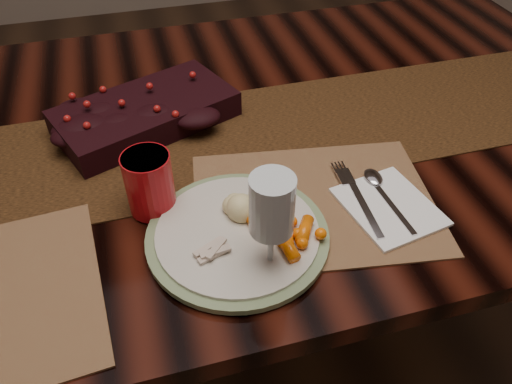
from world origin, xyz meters
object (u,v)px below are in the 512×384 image
object	(u,v)px
placemat_main	(314,202)
red_cup	(149,183)
centerpiece	(145,109)
baby_carrots	(275,233)
napkin	(389,206)
wine_glass	(271,227)
dinner_plate	(237,234)
mashed_potatoes	(236,201)
turkey_shreds	(219,250)
dining_table	(237,248)

from	to	relation	value
placemat_main	red_cup	world-z (taller)	red_cup
centerpiece	baby_carrots	size ratio (longest dim) A/B	3.23
placemat_main	napkin	world-z (taller)	napkin
centerpiece	wine_glass	world-z (taller)	wine_glass
dinner_plate	red_cup	xyz separation A→B (m)	(-0.12, 0.10, 0.05)
napkin	wine_glass	size ratio (longest dim) A/B	0.91
red_cup	mashed_potatoes	bearing A→B (deg)	-25.57
dinner_plate	red_cup	distance (m)	0.16
placemat_main	red_cup	xyz separation A→B (m)	(-0.26, 0.06, 0.06)
baby_carrots	wine_glass	bearing A→B (deg)	-116.48
mashed_potatoes	turkey_shreds	distance (m)	0.09
baby_carrots	napkin	distance (m)	0.21
centerpiece	baby_carrots	bearing A→B (deg)	-68.16
placemat_main	dinner_plate	size ratio (longest dim) A/B	1.40
centerpiece	turkey_shreds	world-z (taller)	centerpiece
dinner_plate	turkey_shreds	xyz separation A→B (m)	(-0.04, -0.04, 0.02)
placemat_main	napkin	distance (m)	0.12
baby_carrots	turkey_shreds	size ratio (longest dim) A/B	1.50
dining_table	wine_glass	world-z (taller)	wine_glass
centerpiece	dining_table	bearing A→B (deg)	-16.05
napkin	placemat_main	bearing A→B (deg)	147.38
turkey_shreds	wine_glass	distance (m)	0.10
mashed_potatoes	turkey_shreds	xyz separation A→B (m)	(-0.05, -0.08, -0.01)
dinner_plate	napkin	bearing A→B (deg)	-0.37
placemat_main	red_cup	distance (m)	0.27
dinner_plate	placemat_main	bearing A→B (deg)	17.37
centerpiece	napkin	world-z (taller)	centerpiece
placemat_main	red_cup	size ratio (longest dim) A/B	3.77
dining_table	centerpiece	distance (m)	0.45
dining_table	dinner_plate	xyz separation A→B (m)	(-0.06, -0.30, 0.39)
mashed_potatoes	wine_glass	world-z (taller)	wine_glass
dining_table	mashed_potatoes	world-z (taller)	mashed_potatoes
dining_table	centerpiece	bearing A→B (deg)	163.95
dining_table	red_cup	size ratio (longest dim) A/B	16.98
baby_carrots	napkin	size ratio (longest dim) A/B	0.67
napkin	mashed_potatoes	bearing A→B (deg)	159.35
centerpiece	baby_carrots	distance (m)	0.41
mashed_potatoes	turkey_shreds	size ratio (longest dim) A/B	1.11
placemat_main	napkin	xyz separation A→B (m)	(0.11, -0.05, 0.00)
dining_table	wine_glass	distance (m)	0.59
turkey_shreds	dining_table	bearing A→B (deg)	73.56
placemat_main	turkey_shreds	distance (m)	0.20
napkin	wine_glass	xyz separation A→B (m)	(-0.23, -0.07, 0.08)
placemat_main	mashed_potatoes	size ratio (longest dim) A/B	5.06
dinner_plate	mashed_potatoes	distance (m)	0.05
placemat_main	turkey_shreds	size ratio (longest dim) A/B	5.64
turkey_shreds	napkin	bearing A→B (deg)	6.60
dining_table	placemat_main	world-z (taller)	placemat_main
centerpiece	wine_glass	size ratio (longest dim) A/B	1.98
placemat_main	mashed_potatoes	bearing A→B (deg)	-170.91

